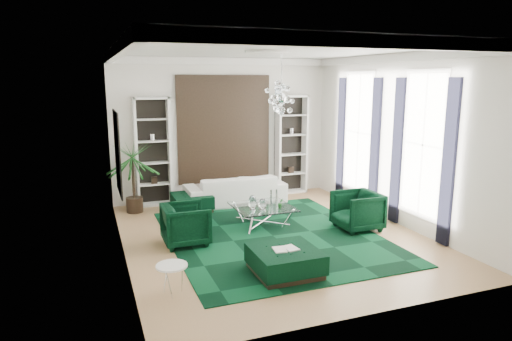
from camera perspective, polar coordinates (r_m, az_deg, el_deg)
name	(u,v)px	position (r m, az deg, el deg)	size (l,w,h in m)	color
floor	(272,236)	(9.70, 2.04, -8.22)	(6.00, 7.00, 0.02)	tan
ceiling	(274,49)	(9.15, 2.22, 14.94)	(6.00, 7.00, 0.02)	white
wall_back	(224,129)	(12.52, -4.08, 5.20)	(6.00, 0.02, 3.80)	silver
wall_front	(375,183)	(6.20, 14.70, -1.49)	(6.00, 0.02, 3.80)	silver
wall_left	(118,155)	(8.55, -16.85, 1.87)	(0.02, 7.00, 3.80)	silver
wall_right	(396,140)	(10.75, 17.15, 3.70)	(0.02, 7.00, 3.80)	silver
crown_molding	(274,55)	(9.15, 2.21, 14.25)	(6.00, 7.00, 0.18)	white
ceiling_medallion	(268,52)	(9.43, 1.49, 14.59)	(0.90, 0.90, 0.05)	white
tapestry	(224,129)	(12.47, -4.02, 5.17)	(2.50, 0.06, 2.80)	black
shelving_left	(153,152)	(11.99, -12.75, 2.26)	(0.90, 0.38, 2.80)	white
shelving_right	(291,145)	(13.08, 4.43, 3.25)	(0.90, 0.38, 2.80)	white
painting	(118,153)	(9.15, -16.84, 2.15)	(0.04, 1.30, 1.60)	black
window_near	(423,145)	(10.04, 20.17, 3.01)	(0.03, 1.10, 2.90)	white
curtain_near_a	(449,163)	(9.49, 22.95, 0.82)	(0.07, 0.30, 3.25)	black
curtain_near_b	(397,152)	(10.65, 17.22, 2.28)	(0.07, 0.30, 3.25)	black
window_far	(359,133)	(11.95, 12.70, 4.65)	(0.03, 1.10, 2.90)	white
curtain_far_a	(375,146)	(11.32, 14.64, 2.93)	(0.07, 0.30, 3.25)	black
curtain_far_b	(341,139)	(12.62, 10.58, 3.94)	(0.07, 0.30, 3.25)	black
rug	(273,236)	(9.64, 2.12, -8.20)	(4.20, 5.00, 0.02)	black
sofa	(235,189)	(12.04, -2.62, -2.38)	(2.61, 1.02, 0.76)	white
armchair_left	(186,224)	(9.22, -8.76, -6.66)	(0.87, 0.90, 0.82)	black
armchair_right	(357,211)	(10.21, 12.54, -4.94)	(0.90, 0.92, 0.84)	black
coffee_table	(263,216)	(10.32, 0.83, -5.65)	(1.28, 1.28, 0.44)	white
ottoman_side	(192,202)	(11.54, -8.01, -3.97)	(0.94, 0.94, 0.42)	black
ottoman_front	(285,262)	(7.85, 3.64, -11.29)	(1.08, 1.08, 0.43)	black
book	(285,249)	(7.76, 3.67, -9.71)	(0.42, 0.28, 0.03)	white
side_table	(172,280)	(7.26, -10.43, -13.31)	(0.48, 0.48, 0.46)	white
palm	(133,168)	(11.50, -15.16, 0.32)	(1.39, 1.39, 2.23)	#19591E
chandelier	(281,98)	(9.51, 3.18, 9.01)	(0.84, 0.84, 0.76)	white
table_plant	(280,203)	(10.11, 3.07, -4.10)	(0.12, 0.10, 0.22)	#19591E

